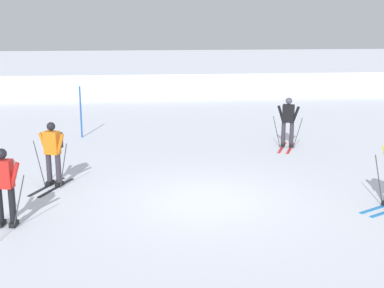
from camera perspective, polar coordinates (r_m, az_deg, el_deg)
ground_plane at (r=12.66m, az=1.33°, el=-6.22°), size 120.00×120.00×0.00m
far_snow_ridge at (r=32.10m, az=-3.07°, el=7.15°), size 80.00×7.79×1.34m
skier_black at (r=17.88m, az=10.48°, el=2.51°), size 0.98×1.61×1.71m
skier_orange at (r=13.96m, az=-14.99°, el=-0.69°), size 0.98×1.61×1.71m
skier_red at (r=11.53m, az=-19.86°, el=-4.08°), size 0.99×1.64×1.71m
trail_marker_pole at (r=19.48m, az=-12.09°, el=3.44°), size 0.06×0.06×1.90m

